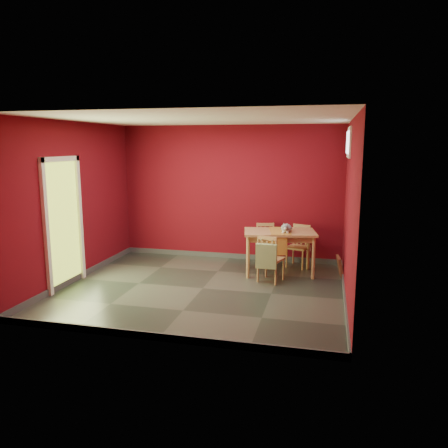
% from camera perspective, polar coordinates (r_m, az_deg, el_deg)
% --- Properties ---
extents(ground, '(4.50, 4.50, 0.00)m').
position_cam_1_polar(ground, '(7.22, -2.79, -8.38)').
color(ground, '#2D342D').
rests_on(ground, ground).
extents(room_shell, '(4.50, 4.50, 4.50)m').
position_cam_1_polar(room_shell, '(7.20, -2.80, -8.00)').
color(room_shell, '#5D0913').
rests_on(room_shell, ground).
extents(doorway, '(0.06, 1.01, 2.13)m').
position_cam_1_polar(doorway, '(7.53, -20.28, 0.59)').
color(doorway, '#B7D838').
rests_on(doorway, ground).
extents(window, '(0.05, 0.90, 0.50)m').
position_cam_1_polar(window, '(7.56, 15.98, 10.21)').
color(window, white).
rests_on(window, room_shell).
extents(outlet_plate, '(0.08, 0.02, 0.12)m').
position_cam_1_polar(outlet_plate, '(8.79, 10.98, -3.11)').
color(outlet_plate, silver).
rests_on(outlet_plate, room_shell).
extents(dining_table, '(1.38, 0.96, 0.79)m').
position_cam_1_polar(dining_table, '(7.90, 7.28, -1.62)').
color(dining_table, '#B08252').
rests_on(dining_table, ground).
extents(table_runner, '(0.47, 0.78, 0.36)m').
position_cam_1_polar(table_runner, '(7.77, 7.19, -1.50)').
color(table_runner, '#AB732C').
rests_on(table_runner, dining_table).
extents(chair_far_left, '(0.46, 0.46, 0.80)m').
position_cam_1_polar(chair_far_left, '(8.57, 5.48, -2.56)').
color(chair_far_left, '#B08252').
rests_on(chair_far_left, ground).
extents(chair_far_right, '(0.47, 0.47, 0.81)m').
position_cam_1_polar(chair_far_right, '(8.48, 9.76, -2.79)').
color(chair_far_right, '#B08252').
rests_on(chair_far_right, ground).
extents(chair_near, '(0.48, 0.48, 0.82)m').
position_cam_1_polar(chair_near, '(7.47, 6.03, -4.41)').
color(chair_near, '#B08252').
rests_on(chair_near, ground).
extents(tote_bag, '(0.35, 0.20, 0.48)m').
position_cam_1_polar(tote_bag, '(7.26, 5.55, -4.19)').
color(tote_bag, '#849761').
rests_on(tote_bag, chair_near).
extents(cat, '(0.37, 0.45, 0.20)m').
position_cam_1_polar(cat, '(7.80, 8.14, -0.32)').
color(cat, slate).
rests_on(cat, table_runner).
extents(picture_frame, '(0.16, 0.37, 0.36)m').
position_cam_1_polar(picture_frame, '(8.05, 14.90, -5.39)').
color(picture_frame, brown).
rests_on(picture_frame, ground).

